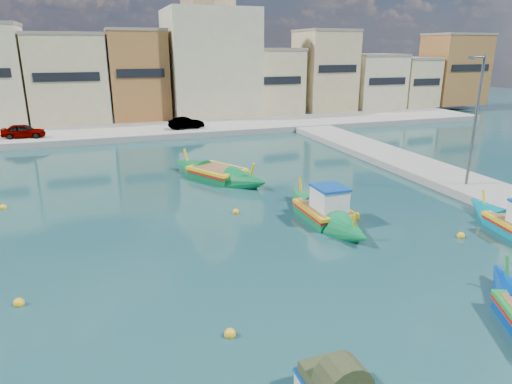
{
  "coord_description": "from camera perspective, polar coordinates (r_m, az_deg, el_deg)",
  "views": [
    {
      "loc": [
        -3.23,
        -14.83,
        8.43
      ],
      "look_at": [
        4.0,
        6.0,
        1.4
      ],
      "focal_mm": 32.0,
      "sensor_mm": 36.0,
      "label": 1
    }
  ],
  "objects": [
    {
      "name": "quay_street_lamp",
      "position": [
        29.63,
        25.65,
        8.02
      ],
      "size": [
        1.18,
        0.16,
        8.0
      ],
      "color": "#595B60",
      "rests_on": "ground"
    },
    {
      "name": "luzzu_green",
      "position": [
        30.5,
        -4.86,
        2.16
      ],
      "size": [
        6.31,
        8.78,
        2.78
      ],
      "color": "#0A6D35",
      "rests_on": "ground"
    },
    {
      "name": "church_block",
      "position": [
        56.41,
        -5.85,
        17.58
      ],
      "size": [
        10.0,
        10.0,
        19.1
      ],
      "color": "beige",
      "rests_on": "ground"
    },
    {
      "name": "parked_cars",
      "position": [
        46.19,
        -25.48,
        6.97
      ],
      "size": [
        24.33,
        2.13,
        1.24
      ],
      "color": "#4C1919",
      "rests_on": "north_quay"
    },
    {
      "name": "mooring_buoys",
      "position": [
        22.23,
        -7.67,
        -4.55
      ],
      "size": [
        21.1,
        19.35,
        0.36
      ],
      "color": "yellow",
      "rests_on": "ground"
    },
    {
      "name": "north_townhouses",
      "position": [
        55.2,
        -9.03,
        13.91
      ],
      "size": [
        83.2,
        7.87,
        10.19
      ],
      "color": "#C8BA8B",
      "rests_on": "ground"
    },
    {
      "name": "luzzu_blue_cabin",
      "position": [
        23.5,
        8.56,
        -2.63
      ],
      "size": [
        2.11,
        8.2,
        2.9
      ],
      "color": "#0B763C",
      "rests_on": "ground"
    },
    {
      "name": "ground",
      "position": [
        17.37,
        -6.11,
        -11.48
      ],
      "size": [
        160.0,
        160.0,
        0.0
      ],
      "primitive_type": "plane",
      "color": "#14383C",
      "rests_on": "ground"
    },
    {
      "name": "north_quay",
      "position": [
        47.64,
        -15.09,
        7.26
      ],
      "size": [
        80.0,
        8.0,
        0.6
      ],
      "primitive_type": "cube",
      "color": "gray",
      "rests_on": "ground"
    }
  ]
}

